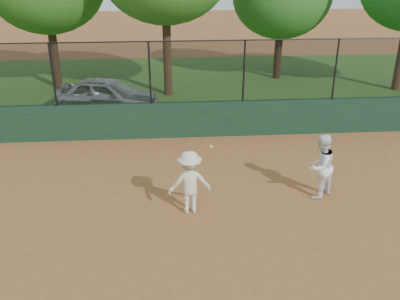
{
  "coord_description": "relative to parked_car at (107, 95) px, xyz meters",
  "views": [
    {
      "loc": [
        0.03,
        -7.85,
        5.75
      ],
      "look_at": [
        0.8,
        2.2,
        1.2
      ],
      "focal_mm": 40.0,
      "sensor_mm": 36.0,
      "label": 1
    }
  ],
  "objects": [
    {
      "name": "fence_assembly",
      "position": [
        2.24,
        -2.77,
        1.57
      ],
      "size": [
        26.0,
        0.06,
        2.0
      ],
      "color": "black",
      "rests_on": "back_wall"
    },
    {
      "name": "ground",
      "position": [
        2.26,
        -8.77,
        -0.66
      ],
      "size": [
        80.0,
        80.0,
        0.0
      ],
      "primitive_type": "plane",
      "color": "#935B2F",
      "rests_on": "ground"
    },
    {
      "name": "grass_strip",
      "position": [
        2.26,
        3.23,
        -0.66
      ],
      "size": [
        36.0,
        12.0,
        0.01
      ],
      "primitive_type": "cube",
      "color": "#275119",
      "rests_on": "ground"
    },
    {
      "name": "parked_car",
      "position": [
        0.0,
        0.0,
        0.0
      ],
      "size": [
        4.14,
        2.43,
        1.32
      ],
      "primitive_type": "imported",
      "rotation": [
        0.0,
        0.0,
        1.33
      ],
      "color": "#B0B4BA",
      "rests_on": "ground"
    },
    {
      "name": "back_wall",
      "position": [
        2.26,
        -2.77,
        -0.06
      ],
      "size": [
        26.0,
        0.2,
        1.2
      ],
      "primitive_type": "cube",
      "color": "#1A3924",
      "rests_on": "ground"
    },
    {
      "name": "player_main",
      "position": [
        2.75,
        -7.46,
        0.12
      ],
      "size": [
        1.07,
        0.69,
        1.8
      ],
      "color": "beige",
      "rests_on": "ground"
    },
    {
      "name": "player_second",
      "position": [
        6.03,
        -6.98,
        0.18
      ],
      "size": [
        1.03,
        1.0,
        1.68
      ],
      "primitive_type": "imported",
      "rotation": [
        0.0,
        0.0,
        3.8
      ],
      "color": "white",
      "rests_on": "ground"
    }
  ]
}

